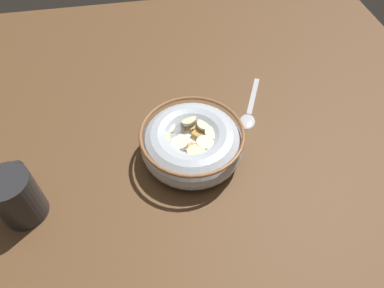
% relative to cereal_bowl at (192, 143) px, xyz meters
% --- Properties ---
extents(ground_plane, '(1.07, 1.07, 0.02)m').
position_rel_cereal_bowl_xyz_m(ground_plane, '(-0.00, 0.00, -0.04)').
color(ground_plane, brown).
extents(cereal_bowl, '(0.17, 0.17, 0.06)m').
position_rel_cereal_bowl_xyz_m(cereal_bowl, '(0.00, 0.00, 0.00)').
color(cereal_bowl, '#B2BCC6').
rests_on(cereal_bowl, ground_plane).
extents(spoon, '(0.14, 0.08, 0.01)m').
position_rel_cereal_bowl_xyz_m(spoon, '(0.08, -0.13, -0.03)').
color(spoon, '#B7B7BC').
rests_on(spoon, ground_plane).
extents(coffee_mug, '(0.09, 0.07, 0.09)m').
position_rel_cereal_bowl_xyz_m(coffee_mug, '(-0.06, 0.27, 0.01)').
color(coffee_mug, '#262628').
rests_on(coffee_mug, ground_plane).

